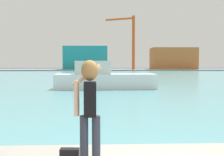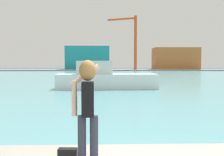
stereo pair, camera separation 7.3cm
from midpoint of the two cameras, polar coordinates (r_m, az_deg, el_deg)
The scene contains 9 objects.
ground_plane at distance 53.37m, azimuth -1.25°, elevation 0.67°, with size 220.00×220.00×0.00m, color #334751.
harbor_water at distance 55.36m, azimuth -1.29°, elevation 0.76°, with size 140.00×100.00×0.02m, color #599EA8.
far_shore_dock at distance 95.34m, azimuth -1.66°, elevation 1.83°, with size 140.00×20.00×0.40m, color gray.
person_photographer at distance 4.30m, azimuth -5.51°, elevation -5.06°, with size 0.53×0.55×1.74m.
handbag at distance 4.65m, azimuth -9.78°, elevation -16.49°, with size 0.32×0.14×0.24m, color black.
boat_moored at distance 23.09m, azimuth -2.00°, elevation -0.17°, with size 8.97×2.35×2.49m.
warehouse_left at distance 94.28m, azimuth -5.82°, elevation 4.42°, with size 15.50×8.17×8.23m, color teal.
warehouse_right at distance 98.34m, azimuth 13.32°, elevation 4.18°, with size 16.14×8.32×7.83m, color #B26633.
port_crane at distance 91.37m, azimuth 4.04°, elevation 8.88°, with size 10.15×5.10×18.58m.
Camera 1 is at (-0.91, -3.31, 2.20)m, focal length 41.51 mm.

